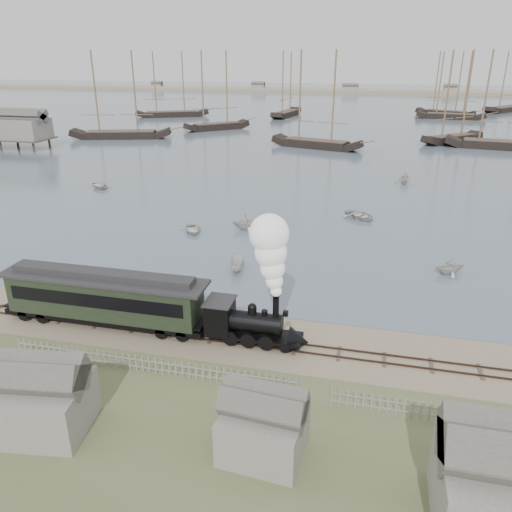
# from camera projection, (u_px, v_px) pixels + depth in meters

# --- Properties ---
(ground) EXTENTS (600.00, 600.00, 0.00)m
(ground) POSITION_uv_depth(u_px,v_px,m) (273.00, 330.00, 36.69)
(ground) COLOR gray
(ground) RESTS_ON ground
(harbor_water) EXTENTS (600.00, 336.00, 0.06)m
(harbor_water) POSITION_uv_depth(u_px,v_px,m) (363.00, 108.00, 189.90)
(harbor_water) COLOR #495A68
(harbor_water) RESTS_ON ground
(rail_track) EXTENTS (120.00, 1.80, 0.16)m
(rail_track) POSITION_uv_depth(u_px,v_px,m) (267.00, 344.00, 34.88)
(rail_track) COLOR #37271E
(rail_track) RESTS_ON ground
(picket_fence_west) EXTENTS (19.00, 0.10, 1.20)m
(picket_fence_west) POSITION_uv_depth(u_px,v_px,m) (151.00, 373.00, 31.79)
(picket_fence_west) COLOR slate
(picket_fence_west) RESTS_ON ground
(picket_fence_east) EXTENTS (15.00, 0.10, 1.20)m
(picket_fence_east) POSITION_uv_depth(u_px,v_px,m) (469.00, 426.00, 27.23)
(picket_fence_east) COLOR slate
(picket_fence_east) RESTS_ON ground
(shed_left) EXTENTS (5.00, 4.00, 4.10)m
(shed_left) POSITION_uv_depth(u_px,v_px,m) (44.00, 427.00, 27.14)
(shed_left) COLOR slate
(shed_left) RESTS_ON ground
(shed_mid) EXTENTS (4.00, 3.50, 3.60)m
(shed_mid) POSITION_uv_depth(u_px,v_px,m) (263.00, 452.00, 25.45)
(shed_mid) COLOR slate
(shed_mid) RESTS_ON ground
(far_spit) EXTENTS (500.00, 20.00, 1.80)m
(far_spit) POSITION_uv_depth(u_px,v_px,m) (369.00, 93.00, 262.01)
(far_spit) COLOR tan
(far_spit) RESTS_ON ground
(locomotive) EXTENTS (7.27, 2.71, 9.06)m
(locomotive) POSITION_uv_depth(u_px,v_px,m) (266.00, 291.00, 33.35)
(locomotive) COLOR black
(locomotive) RESTS_ON ground
(passenger_coach) EXTENTS (15.64, 3.02, 3.80)m
(passenger_coach) POSITION_uv_depth(u_px,v_px,m) (104.00, 296.00, 36.65)
(passenger_coach) COLOR black
(passenger_coach) RESTS_ON ground
(beached_dinghy) EXTENTS (3.36, 4.46, 0.88)m
(beached_dinghy) POSITION_uv_depth(u_px,v_px,m) (194.00, 307.00, 39.12)
(beached_dinghy) COLOR beige
(beached_dinghy) RESTS_ON ground
(rowboat_0) EXTENTS (4.21, 3.83, 0.71)m
(rowboat_0) POSITION_uv_depth(u_px,v_px,m) (193.00, 229.00, 56.65)
(rowboat_0) COLOR beige
(rowboat_0) RESTS_ON harbor_water
(rowboat_1) EXTENTS (3.87, 4.17, 1.80)m
(rowboat_1) POSITION_uv_depth(u_px,v_px,m) (247.00, 222.00, 57.42)
(rowboat_1) COLOR beige
(rowboat_1) RESTS_ON harbor_water
(rowboat_2) EXTENTS (3.28, 1.75, 1.20)m
(rowboat_2) POSITION_uv_depth(u_px,v_px,m) (236.00, 265.00, 46.49)
(rowboat_2) COLOR beige
(rowboat_2) RESTS_ON harbor_water
(rowboat_3) EXTENTS (5.11, 5.26, 0.89)m
(rowboat_3) POSITION_uv_depth(u_px,v_px,m) (360.00, 215.00, 61.26)
(rowboat_3) COLOR beige
(rowboat_3) RESTS_ON harbor_water
(rowboat_4) EXTENTS (3.42, 3.61, 1.50)m
(rowboat_4) POSITION_uv_depth(u_px,v_px,m) (450.00, 266.00, 45.79)
(rowboat_4) COLOR beige
(rowboat_4) RESTS_ON harbor_water
(rowboat_6) EXTENTS (4.68, 4.85, 0.82)m
(rowboat_6) POSITION_uv_depth(u_px,v_px,m) (99.00, 185.00, 75.64)
(rowboat_6) COLOR beige
(rowboat_6) RESTS_ON harbor_water
(rowboat_7) EXTENTS (3.78, 3.38, 1.80)m
(rowboat_7) POSITION_uv_depth(u_px,v_px,m) (405.00, 178.00, 77.95)
(rowboat_7) COLOR beige
(rowboat_7) RESTS_ON harbor_water
(schooner_0) EXTENTS (24.17, 12.08, 20.00)m
(schooner_0) POSITION_uv_depth(u_px,v_px,m) (117.00, 95.00, 116.73)
(schooner_0) COLOR black
(schooner_0) RESTS_ON harbor_water
(schooner_1) EXTENTS (16.02, 15.64, 20.00)m
(schooner_1) POSITION_uv_depth(u_px,v_px,m) (216.00, 91.00, 130.27)
(schooner_1) COLOR black
(schooner_1) RESTS_ON harbor_water
(schooner_2) EXTENTS (20.42, 10.07, 20.00)m
(schooner_2) POSITION_uv_depth(u_px,v_px,m) (318.00, 100.00, 104.25)
(schooner_2) COLOR black
(schooner_2) RESTS_ON harbor_water
(schooner_3) EXTENTS (15.10, 14.75, 20.00)m
(schooner_3) POSITION_uv_depth(u_px,v_px,m) (458.00, 97.00, 110.49)
(schooner_3) COLOR black
(schooner_3) RESTS_ON harbor_water
(schooner_4) EXTENTS (24.26, 8.74, 20.00)m
(schooner_4) POSITION_uv_depth(u_px,v_px,m) (512.00, 100.00, 103.04)
(schooner_4) COLOR black
(schooner_4) RESTS_ON harbor_water
(schooner_6) EXTENTS (23.21, 15.42, 20.00)m
(schooner_6) POSITION_uv_depth(u_px,v_px,m) (170.00, 84.00, 158.16)
(schooner_6) COLOR black
(schooner_6) RESTS_ON harbor_water
(schooner_7) EXTENTS (7.66, 20.04, 20.00)m
(schooner_7) POSITION_uv_depth(u_px,v_px,m) (287.00, 84.00, 158.64)
(schooner_7) COLOR black
(schooner_7) RESTS_ON harbor_water
(schooner_8) EXTENTS (20.97, 7.30, 20.00)m
(schooner_8) POSITION_uv_depth(u_px,v_px,m) (455.00, 85.00, 152.37)
(schooner_8) COLOR black
(schooner_8) RESTS_ON harbor_water
(schooner_9) EXTENTS (19.35, 22.19, 20.00)m
(schooner_9) POSITION_uv_depth(u_px,v_px,m) (511.00, 82.00, 173.13)
(schooner_9) COLOR black
(schooner_9) RESTS_ON harbor_water
(schooner_10) EXTENTS (18.92, 11.43, 20.00)m
(schooner_10) POSITION_uv_depth(u_px,v_px,m) (449.00, 84.00, 160.62)
(schooner_10) COLOR black
(schooner_10) RESTS_ON harbor_water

